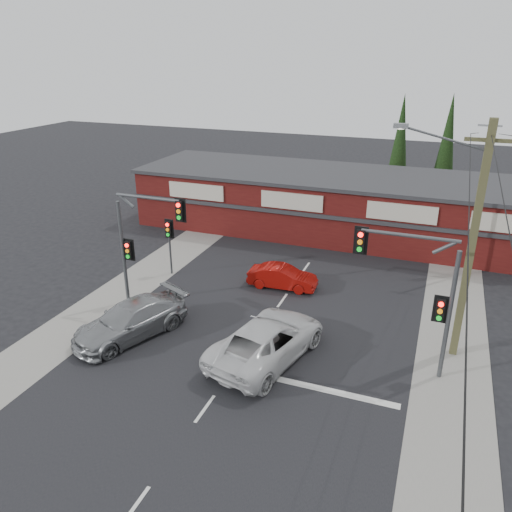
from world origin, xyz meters
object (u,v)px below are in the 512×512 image
(shop_building, at_px, (321,201))
(utility_pole, at_px, (469,237))
(silver_suv, at_px, (130,320))
(red_sedan, at_px, (282,277))
(white_suv, at_px, (267,340))

(shop_building, height_order, utility_pole, utility_pole)
(silver_suv, relative_size, red_sedan, 1.46)
(white_suv, distance_m, silver_suv, 6.48)
(utility_pole, bearing_deg, shop_building, 123.76)
(red_sedan, distance_m, utility_pole, 10.70)
(white_suv, height_order, silver_suv, white_suv)
(white_suv, xyz_separation_m, silver_suv, (-6.46, -0.57, -0.06))
(white_suv, bearing_deg, shop_building, -69.81)
(silver_suv, height_order, red_sedan, silver_suv)
(white_suv, xyz_separation_m, shop_building, (-2.01, 17.17, 1.27))
(shop_building, relative_size, utility_pole, 2.73)
(white_suv, distance_m, red_sedan, 6.94)
(white_suv, height_order, red_sedan, white_suv)
(silver_suv, bearing_deg, shop_building, 98.33)
(silver_suv, distance_m, shop_building, 18.33)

